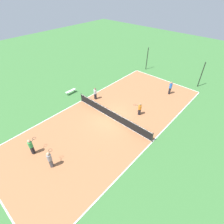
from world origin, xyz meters
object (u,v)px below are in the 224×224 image
(bench, at_px, (71,91))
(tennis_ball_left_sideline, at_px, (168,84))
(player_center_orange, at_px, (140,108))
(player_far_green, at_px, (31,146))
(player_baseline_gray, at_px, (50,159))
(player_near_white, at_px, (95,93))
(tennis_net, at_px, (112,114))
(fence_post_back_right, at_px, (201,75))
(tennis_ball_midcourt, at_px, (100,150))
(player_near_blue, at_px, (171,87))
(tennis_ball_near_net, at_px, (104,114))
(fence_post_back_left, at_px, (147,59))

(bench, bearing_deg, tennis_ball_left_sideline, -37.54)
(player_center_orange, xyz_separation_m, player_far_green, (-3.82, -10.80, 0.10))
(player_baseline_gray, bearing_deg, player_near_white, -20.09)
(tennis_net, distance_m, bench, 7.56)
(fence_post_back_right, bearing_deg, player_baseline_gray, -100.44)
(player_near_white, distance_m, tennis_ball_left_sideline, 11.10)
(tennis_net, height_order, tennis_ball_left_sideline, tennis_net)
(tennis_ball_midcourt, bearing_deg, player_far_green, -135.36)
(player_near_blue, xyz_separation_m, fence_post_back_right, (2.08, 4.56, 0.75))
(player_baseline_gray, bearing_deg, tennis_ball_left_sideline, -47.68)
(tennis_net, distance_m, player_near_blue, 9.18)
(bench, distance_m, fence_post_back_right, 17.90)
(player_near_white, distance_m, tennis_ball_near_net, 3.40)
(player_near_white, xyz_separation_m, tennis_ball_left_sideline, (5.11, 9.81, -0.88))
(player_near_blue, bearing_deg, tennis_ball_left_sideline, -152.34)
(tennis_net, bearing_deg, player_baseline_gray, -86.87)
(bench, distance_m, player_near_white, 3.69)
(bench, relative_size, tennis_ball_near_net, 21.88)
(player_center_orange, xyz_separation_m, fence_post_back_right, (2.53, 10.89, 0.92))
(player_near_blue, distance_m, player_baseline_gray, 16.91)
(player_near_blue, distance_m, player_far_green, 17.65)
(bench, xyz_separation_m, player_near_white, (3.41, 1.28, 0.55))
(bench, height_order, fence_post_back_right, fence_post_back_right)
(player_near_white, xyz_separation_m, fence_post_back_left, (-0.23, 11.98, 0.87))
(tennis_ball_midcourt, relative_size, fence_post_back_right, 0.02)
(tennis_ball_left_sideline, bearing_deg, player_center_orange, -84.27)
(tennis_ball_near_net, relative_size, tennis_ball_midcourt, 1.00)
(player_baseline_gray, distance_m, player_far_green, 2.43)
(fence_post_back_right, bearing_deg, tennis_ball_left_sideline, -147.43)
(player_baseline_gray, bearing_deg, bench, -1.47)
(player_near_white, height_order, fence_post_back_left, fence_post_back_left)
(bench, height_order, player_near_blue, player_near_blue)
(tennis_net, distance_m, player_near_white, 4.41)
(tennis_ball_near_net, relative_size, fence_post_back_right, 0.02)
(player_near_white, distance_m, fence_post_back_left, 12.02)
(tennis_ball_near_net, bearing_deg, player_far_green, -95.36)
(tennis_net, relative_size, player_baseline_gray, 5.90)
(bench, relative_size, fence_post_back_right, 0.41)
(tennis_net, height_order, player_far_green, player_far_green)
(tennis_ball_near_net, bearing_deg, tennis_ball_midcourt, -49.97)
(player_far_green, height_order, fence_post_back_right, fence_post_back_right)
(bench, height_order, tennis_ball_left_sideline, bench)
(player_near_blue, bearing_deg, fence_post_back_left, -125.65)
(bench, bearing_deg, player_far_green, -146.47)
(player_far_green, bearing_deg, bench, 9.15)
(player_near_blue, xyz_separation_m, player_far_green, (-4.26, -17.12, -0.07))
(player_near_white, bearing_deg, tennis_net, -25.92)
(player_near_blue, height_order, player_baseline_gray, player_near_blue)
(bench, distance_m, tennis_ball_near_net, 6.36)
(player_center_orange, xyz_separation_m, player_near_blue, (0.44, 6.33, 0.17))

